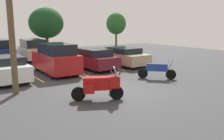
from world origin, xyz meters
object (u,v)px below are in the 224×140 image
at_px(motorcycle_touring, 100,85).
at_px(car_tan, 123,56).
at_px(car_maroon, 93,59).
at_px(utility_pole, 9,1).
at_px(car_white, 5,68).
at_px(motorcycle_second, 157,70).
at_px(car_red, 56,59).
at_px(car_far_champagne, 32,50).

bearing_deg(motorcycle_touring, car_tan, 46.47).
bearing_deg(car_maroon, utility_pole, -150.22).
distance_m(car_white, utility_pole, 4.96).
relative_size(motorcycle_second, car_red, 0.38).
bearing_deg(car_red, car_tan, 0.38).
bearing_deg(utility_pole, car_tan, 21.61).
relative_size(motorcycle_touring, car_white, 0.42).
bearing_deg(car_maroon, car_far_champagne, 107.23).
xyz_separation_m(car_red, car_tan, (5.62, 0.04, -0.26)).
distance_m(motorcycle_touring, car_white, 6.99).
xyz_separation_m(motorcycle_touring, car_tan, (6.34, 6.67, 0.03)).
height_order(car_red, car_maroon, car_red).
bearing_deg(car_maroon, motorcycle_touring, -118.20).
bearing_deg(car_maroon, car_tan, -0.62).
bearing_deg(car_white, car_maroon, 1.57).
height_order(car_maroon, utility_pole, utility_pole).
relative_size(motorcycle_touring, motorcycle_second, 1.18).
relative_size(motorcycle_touring, car_tan, 0.43).
height_order(car_white, car_maroon, car_maroon).
bearing_deg(motorcycle_second, car_red, 130.13).
bearing_deg(utility_pole, car_red, 45.75).
relative_size(motorcycle_touring, car_maroon, 0.44).
bearing_deg(car_white, car_red, 1.79).
relative_size(car_red, car_maroon, 0.99).
height_order(motorcycle_second, car_maroon, car_maroon).
xyz_separation_m(motorcycle_second, car_white, (-7.50, 5.00, 0.14)).
bearing_deg(motorcycle_second, motorcycle_touring, -162.96).
bearing_deg(car_tan, utility_pole, -158.39).
height_order(car_tan, car_far_champagne, car_far_champagne).
xyz_separation_m(motorcycle_second, car_far_champagne, (-3.64, 12.30, 0.37)).
xyz_separation_m(car_maroon, utility_pole, (-6.35, -3.63, 3.51)).
height_order(car_tan, utility_pole, utility_pole).
bearing_deg(car_white, car_far_champagne, 62.10).
height_order(motorcycle_second, utility_pole, utility_pole).
xyz_separation_m(car_red, car_far_champagne, (0.66, 7.20, -0.04)).
distance_m(motorcycle_touring, car_tan, 9.20).
height_order(motorcycle_touring, car_white, same).
distance_m(car_tan, car_far_champagne, 8.71).
height_order(car_red, utility_pole, utility_pole).
bearing_deg(car_white, utility_pole, -94.48).
height_order(car_maroon, car_far_champagne, car_far_champagne).
xyz_separation_m(motorcycle_touring, car_red, (0.72, 6.64, 0.29)).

